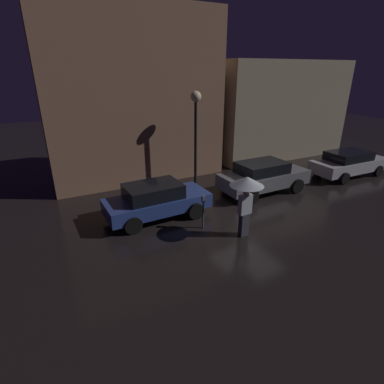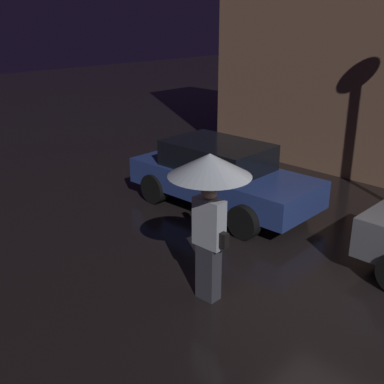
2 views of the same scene
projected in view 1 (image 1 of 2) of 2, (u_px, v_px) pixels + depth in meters
name	position (u px, v px, depth m)	size (l,w,h in m)	color
ground_plane	(250.00, 212.00, 12.39)	(60.00, 60.00, 0.00)	black
building_facade_left	(135.00, 97.00, 15.05)	(8.78, 3.00, 8.32)	#8C664C
building_facade_right	(280.00, 110.00, 19.59)	(9.15, 3.00, 6.01)	gray
parked_car_blue	(156.00, 200.00, 11.69)	(4.12, 1.87, 1.41)	navy
parked_car_grey	(263.00, 176.00, 14.13)	(4.37, 1.92, 1.50)	slate
parked_car_silver	(349.00, 163.00, 16.42)	(4.51, 1.90, 1.37)	#B7B7BF
pedestrian_with_umbrella	(246.00, 189.00, 9.99)	(1.14, 1.14, 2.20)	#383842
parking_meter	(203.00, 208.00, 10.86)	(0.12, 0.10, 1.28)	#4C5154
street_lamp_near	(196.00, 116.00, 14.00)	(0.51, 0.51, 4.58)	black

